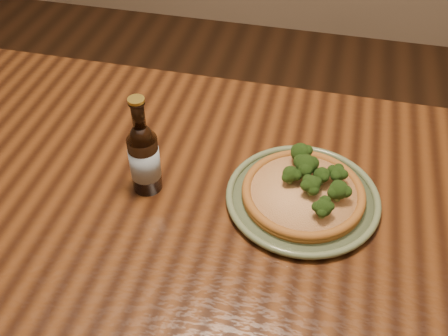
% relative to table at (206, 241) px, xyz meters
% --- Properties ---
extents(table, '(1.60, 0.90, 0.75)m').
position_rel_table_xyz_m(table, '(0.00, 0.00, 0.00)').
color(table, '#4C2710').
rests_on(table, ground).
extents(plate, '(0.30, 0.30, 0.02)m').
position_rel_table_xyz_m(plate, '(0.18, 0.07, 0.10)').
color(plate, '#5F6E4C').
rests_on(plate, table).
extents(pizza, '(0.24, 0.24, 0.07)m').
position_rel_table_xyz_m(pizza, '(0.18, 0.07, 0.12)').
color(pizza, '#995E22').
rests_on(pizza, plate).
extents(beer_bottle, '(0.06, 0.06, 0.22)m').
position_rel_table_xyz_m(beer_bottle, '(-0.13, 0.04, 0.17)').
color(beer_bottle, black).
rests_on(beer_bottle, table).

